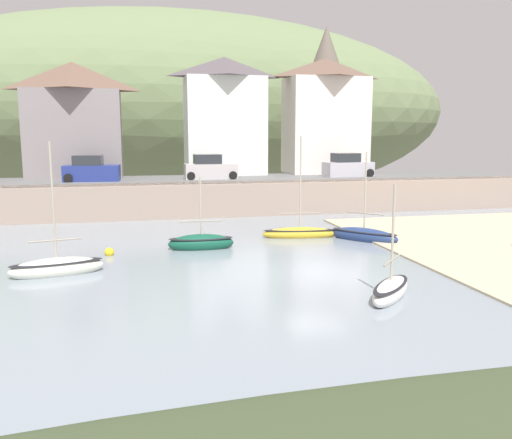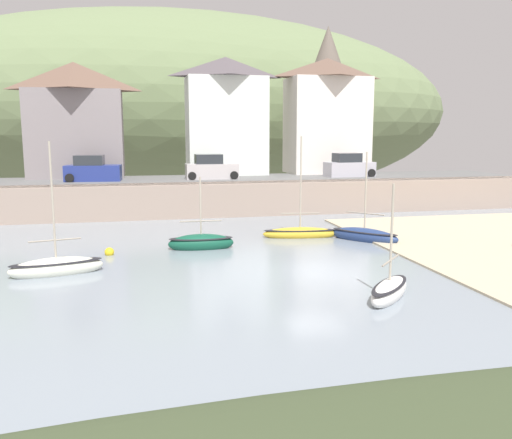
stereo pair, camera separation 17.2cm
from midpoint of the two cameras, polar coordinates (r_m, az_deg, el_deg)
The scene contains 16 objects.
ground at distance 16.42m, azimuth 22.39°, elevation -12.47°, with size 48.00×41.00×0.61m.
quay_seawall at distance 40.50m, azimuth -1.44°, elevation 2.51°, with size 48.00×9.40×2.40m.
hillside_backdrop at distance 77.40m, azimuth -9.11°, elevation 11.23°, with size 80.00×44.00×25.79m.
waterfront_building_left at distance 47.46m, azimuth -18.34°, elevation 10.00°, with size 7.73×5.63×9.28m.
waterfront_building_centre at distance 47.86m, azimuth -3.07°, elevation 10.88°, with size 7.08×4.37×10.03m.
waterfront_building_right at distance 50.17m, azimuth 7.56°, elevation 10.81°, with size 7.28×4.89×10.18m.
church_with_spire at distance 54.50m, azimuth 7.58°, elevation 12.69°, with size 3.00×3.00×13.76m.
dinghy_open_wooden at distance 24.80m, azimuth -20.08°, elevation -4.72°, with size 4.04×1.91×5.89m.
sailboat_white_hull at distance 28.56m, azimuth -5.63°, elevation -2.43°, with size 3.47×1.32×4.00m.
sailboat_blue_trim at distance 31.60m, azimuth 4.83°, elevation -1.38°, with size 4.45×1.58×5.99m.
sailboat_tall_mast at distance 31.12m, azimuth 11.49°, elevation -1.64°, with size 3.43×3.79×5.19m.
sailboat_nearest_shore at distance 20.66m, azimuth 14.10°, elevation -7.23°, with size 2.92×3.11×4.42m.
parked_car_near_slipway at distance 42.93m, azimuth -16.74°, elevation 4.98°, with size 4.22×2.01×1.95m.
parked_car_by_wall at distance 43.19m, azimuth -4.64°, elevation 5.35°, with size 4.12×1.82×1.95m.
parked_car_end_of_row at distance 46.19m, azimuth 9.86°, elevation 5.49°, with size 4.24×2.08×1.95m.
mooring_buoy at distance 27.92m, azimuth -15.02°, elevation -3.34°, with size 0.47×0.47×0.47m.
Camera 2 is at (-7.48, -22.03, 6.01)m, focal length 37.98 mm.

